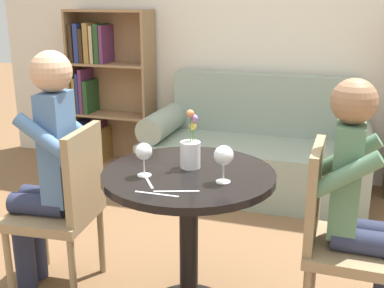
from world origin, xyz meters
name	(u,v)px	position (x,y,z in m)	size (l,w,h in m)	color
back_wall	(270,20)	(0.00, 2.14, 1.35)	(5.20, 0.05, 2.70)	silver
round_table	(189,208)	(0.00, 0.00, 0.57)	(0.80, 0.80, 0.75)	black
couch	(256,154)	(0.00, 1.71, 0.31)	(1.76, 0.80, 0.92)	gray
bookshelf_left	(104,89)	(-1.50, 1.98, 0.71)	(0.77, 0.28, 1.43)	#93704C
chair_left	(66,203)	(-0.68, 0.01, 0.49)	(0.46, 0.46, 0.90)	#937A56
chair_right	(338,234)	(0.68, 0.10, 0.49)	(0.43, 0.43, 0.90)	#937A56
person_left	(47,169)	(-0.77, 0.00, 0.68)	(0.44, 0.36, 1.28)	#282D47
person_right	(363,208)	(0.77, 0.10, 0.64)	(0.42, 0.34, 1.20)	#282D47
wine_glass_left	(144,153)	(-0.17, -0.11, 0.86)	(0.08, 0.08, 0.15)	white
wine_glass_right	(224,156)	(0.18, -0.08, 0.87)	(0.09, 0.09, 0.17)	white
flower_vase	(191,151)	(-0.01, 0.06, 0.83)	(0.10, 0.10, 0.28)	silver
knife_left_setting	(148,181)	(-0.13, -0.16, 0.75)	(0.12, 0.16, 0.00)	silver
fork_left_setting	(157,194)	(-0.04, -0.29, 0.75)	(0.19, 0.01, 0.00)	silver
knife_right_setting	(176,191)	(0.03, -0.24, 0.75)	(0.18, 0.07, 0.00)	silver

